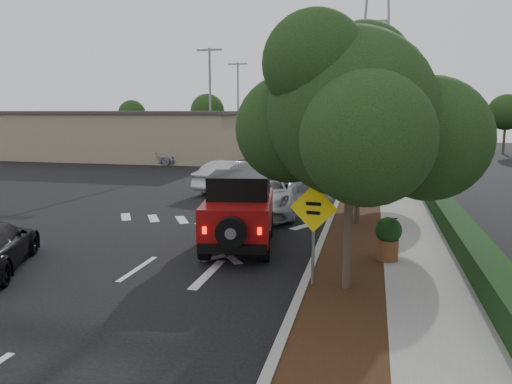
% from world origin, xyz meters
% --- Properties ---
extents(ground, '(120.00, 120.00, 0.00)m').
position_xyz_m(ground, '(0.00, 0.00, 0.00)').
color(ground, black).
rests_on(ground, ground).
extents(curb, '(0.20, 70.00, 0.15)m').
position_xyz_m(curb, '(4.60, 12.00, 0.07)').
color(curb, '#9E9B93').
rests_on(curb, ground).
extents(planting_strip, '(1.80, 70.00, 0.12)m').
position_xyz_m(planting_strip, '(5.60, 12.00, 0.06)').
color(planting_strip, black).
rests_on(planting_strip, ground).
extents(sidewalk, '(2.00, 70.00, 0.12)m').
position_xyz_m(sidewalk, '(7.50, 12.00, 0.06)').
color(sidewalk, gray).
rests_on(sidewalk, ground).
extents(hedge, '(0.80, 70.00, 0.80)m').
position_xyz_m(hedge, '(8.90, 12.00, 0.40)').
color(hedge, black).
rests_on(hedge, ground).
extents(commercial_building, '(22.00, 12.00, 4.00)m').
position_xyz_m(commercial_building, '(-16.00, 30.00, 2.00)').
color(commercial_building, gray).
rests_on(commercial_building, ground).
extents(transmission_tower, '(7.00, 4.00, 28.00)m').
position_xyz_m(transmission_tower, '(6.00, 48.00, 0.00)').
color(transmission_tower, slate).
rests_on(transmission_tower, ground).
extents(street_tree_near, '(3.80, 3.80, 5.92)m').
position_xyz_m(street_tree_near, '(5.60, -0.50, 0.00)').
color(street_tree_near, black).
rests_on(street_tree_near, ground).
extents(street_tree_mid, '(3.20, 3.20, 5.32)m').
position_xyz_m(street_tree_mid, '(5.60, 6.50, 0.00)').
color(street_tree_mid, black).
rests_on(street_tree_mid, ground).
extents(street_tree_far, '(3.40, 3.40, 5.62)m').
position_xyz_m(street_tree_far, '(5.60, 13.00, 0.00)').
color(street_tree_far, black).
rests_on(street_tree_far, ground).
extents(light_pole_a, '(2.00, 0.22, 9.00)m').
position_xyz_m(light_pole_a, '(-6.50, 26.00, 0.00)').
color(light_pole_a, slate).
rests_on(light_pole_a, ground).
extents(light_pole_b, '(2.00, 0.22, 9.00)m').
position_xyz_m(light_pole_b, '(-7.50, 38.00, 0.00)').
color(light_pole_b, slate).
rests_on(light_pole_b, ground).
extents(red_jeep, '(2.62, 4.64, 2.29)m').
position_xyz_m(red_jeep, '(2.09, 2.89, 1.16)').
color(red_jeep, black).
rests_on(red_jeep, ground).
extents(silver_suv_ahead, '(3.49, 6.18, 1.63)m').
position_xyz_m(silver_suv_ahead, '(1.73, 7.99, 0.81)').
color(silver_suv_ahead, '#B6BBBF').
rests_on(silver_suv_ahead, ground).
extents(silver_sedan_oncoming, '(3.25, 5.26, 1.64)m').
position_xyz_m(silver_sedan_oncoming, '(-1.00, 13.16, 0.82)').
color(silver_sedan_oncoming, '#ABAEB3').
rests_on(silver_sedan_oncoming, ground).
extents(parked_suv, '(4.46, 2.27, 1.45)m').
position_xyz_m(parked_suv, '(-10.72, 24.83, 0.73)').
color(parked_suv, '#A4A5AB').
rests_on(parked_suv, ground).
extents(speed_hump_sign, '(1.14, 0.17, 2.44)m').
position_xyz_m(speed_hump_sign, '(4.80, -0.50, 1.69)').
color(speed_hump_sign, slate).
rests_on(speed_hump_sign, ground).
extents(terracotta_planter, '(0.73, 0.73, 1.27)m').
position_xyz_m(terracotta_planter, '(6.60, 1.98, 0.86)').
color(terracotta_planter, brown).
rests_on(terracotta_planter, ground).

